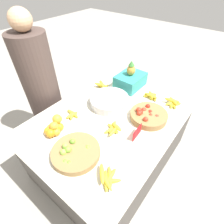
# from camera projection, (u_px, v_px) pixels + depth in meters

# --- Properties ---
(ground_plane) EXTENTS (12.00, 12.00, 0.00)m
(ground_plane) POSITION_uv_depth(u_px,v_px,m) (112.00, 158.00, 2.10)
(ground_plane) COLOR #A39E93
(market_table) EXTENTS (1.57, 1.14, 0.69)m
(market_table) POSITION_uv_depth(u_px,v_px,m) (112.00, 139.00, 1.87)
(market_table) COLOR #4C4742
(market_table) RESTS_ON ground_plane
(lime_bowl) EXTENTS (0.36, 0.36, 0.10)m
(lime_bowl) POSITION_uv_depth(u_px,v_px,m) (75.00, 152.00, 1.30)
(lime_bowl) COLOR olive
(lime_bowl) RESTS_ON market_table
(tomato_basket) EXTENTS (0.34, 0.34, 0.10)m
(tomato_basket) POSITION_uv_depth(u_px,v_px,m) (148.00, 115.00, 1.60)
(tomato_basket) COLOR olive
(tomato_basket) RESTS_ON market_table
(orange_pile) EXTENTS (0.19, 0.13, 0.14)m
(orange_pile) POSITION_uv_depth(u_px,v_px,m) (54.00, 128.00, 1.46)
(orange_pile) COLOR orange
(orange_pile) RESTS_ON market_table
(metal_bowl) EXTENTS (0.39, 0.39, 0.08)m
(metal_bowl) POSITION_uv_depth(u_px,v_px,m) (110.00, 101.00, 1.75)
(metal_bowl) COLOR silver
(metal_bowl) RESTS_ON market_table
(price_sign) EXTENTS (0.14, 0.02, 0.10)m
(price_sign) POSITION_uv_depth(u_px,v_px,m) (137.00, 132.00, 1.43)
(price_sign) COLOR red
(price_sign) RESTS_ON market_table
(produce_crate) EXTENTS (0.33, 0.26, 0.31)m
(produce_crate) POSITION_uv_depth(u_px,v_px,m) (130.00, 80.00, 1.97)
(produce_crate) COLOR teal
(produce_crate) RESTS_ON market_table
(banana_bunch_front_left) EXTENTS (0.17, 0.17, 0.06)m
(banana_bunch_front_left) POSITION_uv_depth(u_px,v_px,m) (173.00, 103.00, 1.76)
(banana_bunch_front_left) COLOR yellow
(banana_bunch_front_left) RESTS_ON market_table
(banana_bunch_front_center) EXTENTS (0.13, 0.16, 0.03)m
(banana_bunch_front_center) POSITION_uv_depth(u_px,v_px,m) (72.00, 114.00, 1.64)
(banana_bunch_front_center) COLOR yellow
(banana_bunch_front_center) RESTS_ON market_table
(banana_bunch_middle_right) EXTENTS (0.18, 0.20, 0.06)m
(banana_bunch_middle_right) POSITION_uv_depth(u_px,v_px,m) (107.00, 178.00, 1.16)
(banana_bunch_middle_right) COLOR yellow
(banana_bunch_middle_right) RESTS_ON market_table
(banana_bunch_middle_left) EXTENTS (0.13, 0.16, 0.06)m
(banana_bunch_middle_left) POSITION_uv_depth(u_px,v_px,m) (102.00, 85.00, 1.99)
(banana_bunch_middle_left) COLOR yellow
(banana_bunch_middle_left) RESTS_ON market_table
(banana_bunch_back_center) EXTENTS (0.19, 0.17, 0.06)m
(banana_bunch_back_center) POSITION_uv_depth(u_px,v_px,m) (113.00, 128.00, 1.49)
(banana_bunch_back_center) COLOR yellow
(banana_bunch_back_center) RESTS_ON market_table
(banana_bunch_front_right) EXTENTS (0.14, 0.17, 0.06)m
(banana_bunch_front_right) POSITION_uv_depth(u_px,v_px,m) (151.00, 96.00, 1.85)
(banana_bunch_front_right) COLOR yellow
(banana_bunch_front_right) RESTS_ON market_table
(vendor_person) EXTENTS (0.36, 0.36, 1.52)m
(vendor_person) POSITION_uv_depth(u_px,v_px,m) (43.00, 91.00, 1.94)
(vendor_person) COLOR #473833
(vendor_person) RESTS_ON ground_plane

